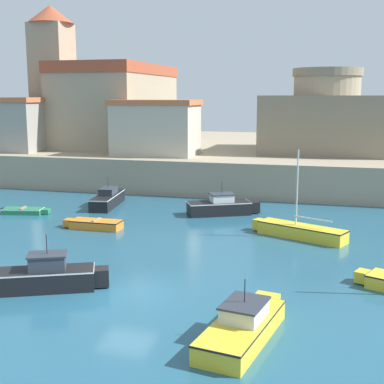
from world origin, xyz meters
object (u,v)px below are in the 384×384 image
motorboat_yellow_8 (244,325)px  fortress (326,120)px  sailboat_yellow_7 (300,231)px  motorboat_black_6 (221,206)px  harbor_shed_mid_row (15,124)px  motorboat_black_3 (108,199)px  church (107,100)px  motorboat_black_1 (47,276)px  harbor_shed_near_wharf (156,127)px  dinghy_green_0 (24,211)px  dinghy_orange_5 (94,224)px

motorboat_yellow_8 → fortress: bearing=87.1°
sailboat_yellow_7 → fortress: size_ratio=0.50×
motorboat_black_6 → harbor_shed_mid_row: size_ratio=0.77×
motorboat_black_3 → church: (-8.26, 19.05, 7.86)m
harbor_shed_mid_row → motorboat_black_1: bearing=-55.2°
sailboat_yellow_7 → motorboat_yellow_8: size_ratio=1.01×
motorboat_yellow_8 → church: 47.15m
harbor_shed_near_wharf → motorboat_black_3: bearing=-94.6°
motorboat_black_1 → church: church is taller
motorboat_yellow_8 → motorboat_black_3: bearing=124.9°
motorboat_black_6 → harbor_shed_mid_row: bearing=155.6°
sailboat_yellow_7 → motorboat_black_3: bearing=158.9°
sailboat_yellow_7 → dinghy_green_0: bearing=175.2°
dinghy_orange_5 → fortress: (14.59, 24.93, 6.17)m
motorboat_black_3 → sailboat_yellow_7: (15.92, -6.15, -0.14)m
motorboat_black_1 → dinghy_orange_5: 11.65m
sailboat_yellow_7 → harbor_shed_mid_row: bearing=151.8°
dinghy_green_0 → motorboat_black_3: bearing=41.2°
sailboat_yellow_7 → church: size_ratio=0.35×
harbor_shed_near_wharf → church: bearing=135.0°
dinghy_green_0 → motorboat_yellow_8: motorboat_yellow_8 is taller
motorboat_black_1 → church: (-13.35, 37.65, 7.81)m
motorboat_black_1 → motorboat_black_6: motorboat_black_1 is taller
dinghy_orange_5 → sailboat_yellow_7: bearing=4.9°
sailboat_yellow_7 → harbor_shed_near_wharf: size_ratio=0.76×
dinghy_orange_5 → harbor_shed_mid_row: 25.59m
dinghy_orange_5 → motorboat_yellow_8: size_ratio=0.66×
dinghy_orange_5 → church: size_ratio=0.23×
motorboat_black_1 → harbor_shed_near_wharf: size_ratio=0.65×
motorboat_yellow_8 → harbor_shed_mid_row: size_ratio=0.86×
church → fortress: (25.06, -1.44, -1.96)m
motorboat_yellow_8 → harbor_shed_near_wharf: 34.71m
dinghy_green_0 → harbor_shed_near_wharf: bearing=68.0°
motorboat_black_6 → motorboat_yellow_8: 21.21m
dinghy_green_0 → harbor_shed_mid_row: harbor_shed_mid_row is taller
motorboat_black_1 → motorboat_black_3: motorboat_black_1 is taller
motorboat_black_6 → church: church is taller
motorboat_black_3 → dinghy_orange_5: 7.65m
dinghy_green_0 → dinghy_orange_5: (7.24, -2.92, 0.09)m
sailboat_yellow_7 → fortress: 24.52m
dinghy_orange_5 → motorboat_yellow_8: 18.83m
motorboat_black_3 → harbor_shed_near_wharf: 11.35m
motorboat_black_3 → harbor_shed_mid_row: size_ratio=0.86×
dinghy_green_0 → fortress: bearing=45.2°
motorboat_black_3 → motorboat_black_6: size_ratio=1.11×
dinghy_green_0 → church: bearing=97.8°
sailboat_yellow_7 → harbor_shed_mid_row: size_ratio=0.87×
motorboat_black_3 → harbor_shed_near_wharf: harbor_shed_near_wharf is taller
sailboat_yellow_7 → harbor_shed_mid_row: 35.76m
harbor_shed_mid_row → motorboat_yellow_8: bearing=-46.7°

